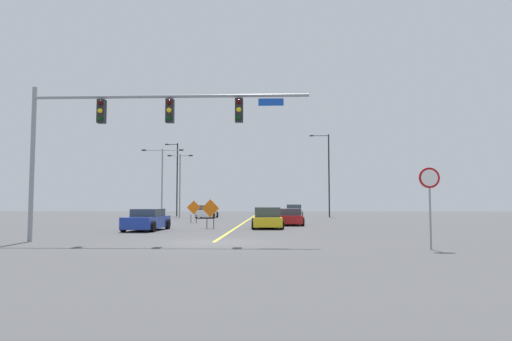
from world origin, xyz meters
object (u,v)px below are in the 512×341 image
object	(u,v)px
stop_sign	(430,192)
car_silver_mid	(294,211)
car_yellow_far	(267,219)
construction_sign_right_shoulder	(194,209)
car_white_distant	(207,212)
street_lamp_far_right	(180,180)
street_lamp_mid_left	(328,172)
traffic_signal_assembly	(132,122)
street_lamp_near_right	(162,176)
car_red_passing	(290,217)
construction_sign_left_shoulder	(210,210)
car_blue_approaching	(147,220)
street_lamp_near_left	(176,176)

from	to	relation	value
stop_sign	car_silver_mid	xyz separation A→B (m)	(-3.34, 39.17, -1.40)
stop_sign	car_yellow_far	distance (m)	14.98
construction_sign_right_shoulder	car_yellow_far	bearing A→B (deg)	-52.08
car_white_distant	street_lamp_far_right	bearing A→B (deg)	154.85
stop_sign	street_lamp_mid_left	xyz separation A→B (m)	(0.56, 36.93, 3.25)
traffic_signal_assembly	street_lamp_near_right	xyz separation A→B (m)	(-5.81, 28.95, -0.67)
street_lamp_far_right	car_red_passing	distance (m)	21.42
construction_sign_left_shoulder	construction_sign_right_shoulder	bearing A→B (deg)	107.05
stop_sign	street_lamp_mid_left	distance (m)	37.07
construction_sign_left_shoulder	car_yellow_far	xyz separation A→B (m)	(3.75, 0.40, -0.58)
construction_sign_right_shoulder	car_blue_approaching	distance (m)	10.93
traffic_signal_assembly	street_lamp_near_left	bearing A→B (deg)	99.17
street_lamp_mid_left	street_lamp_near_left	distance (m)	18.49
street_lamp_mid_left	car_yellow_far	xyz separation A→B (m)	(-6.74, -23.36, -4.71)
traffic_signal_assembly	construction_sign_left_shoulder	world-z (taller)	traffic_signal_assembly
street_lamp_near_right	construction_sign_right_shoulder	distance (m)	11.63
street_lamp_mid_left	street_lamp_near_right	distance (m)	19.10
stop_sign	street_lamp_near_right	distance (m)	36.33
stop_sign	construction_sign_left_shoulder	distance (m)	16.51
traffic_signal_assembly	car_white_distant	xyz separation A→B (m)	(-1.20, 30.93, -4.57)
street_lamp_near_right	construction_sign_left_shoulder	world-z (taller)	street_lamp_near_right
stop_sign	construction_sign_left_shoulder	world-z (taller)	stop_sign
construction_sign_left_shoulder	car_silver_mid	bearing A→B (deg)	75.79
street_lamp_near_right	car_silver_mid	size ratio (longest dim) A/B	1.64
stop_sign	street_lamp_near_left	bearing A→B (deg)	114.58
street_lamp_near_left	construction_sign_right_shoulder	size ratio (longest dim) A/B	4.83
car_yellow_far	construction_sign_right_shoulder	bearing A→B (deg)	127.92
construction_sign_left_shoulder	street_lamp_near_right	bearing A→B (deg)	113.02
car_yellow_far	street_lamp_mid_left	bearing A→B (deg)	73.91
street_lamp_far_right	construction_sign_left_shoulder	bearing A→B (deg)	-73.18
car_red_passing	car_blue_approaching	xyz separation A→B (m)	(-9.01, -7.03, 0.03)
traffic_signal_assembly	stop_sign	bearing A→B (deg)	-12.51
street_lamp_near_right	car_red_passing	world-z (taller)	street_lamp_near_right
street_lamp_mid_left	street_lamp_near_left	xyz separation A→B (m)	(-18.37, 2.02, -0.42)
car_blue_approaching	street_lamp_near_left	bearing A→B (deg)	98.72
street_lamp_far_right	car_white_distant	xyz separation A→B (m)	(3.43, -1.61, -3.65)
street_lamp_near_right	street_lamp_near_left	bearing A→B (deg)	90.41
stop_sign	car_silver_mid	bearing A→B (deg)	94.87
car_silver_mid	car_yellow_far	size ratio (longest dim) A/B	1.05
traffic_signal_assembly	car_yellow_far	xyz separation A→B (m)	(5.77, 10.91, -4.59)
street_lamp_far_right	construction_sign_right_shoulder	size ratio (longest dim) A/B	3.87
traffic_signal_assembly	street_lamp_mid_left	bearing A→B (deg)	69.94
street_lamp_mid_left	car_red_passing	world-z (taller)	street_lamp_mid_left
car_red_passing	car_silver_mid	world-z (taller)	car_silver_mid
traffic_signal_assembly	car_red_passing	bearing A→B (deg)	63.97
traffic_signal_assembly	construction_sign_right_shoulder	size ratio (longest dim) A/B	6.55
street_lamp_near_left	construction_sign_right_shoulder	distance (m)	18.36
street_lamp_far_right	street_lamp_near_left	distance (m)	3.99
traffic_signal_assembly	car_silver_mid	size ratio (longest dim) A/B	2.69
street_lamp_far_right	car_white_distant	bearing A→B (deg)	-25.15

